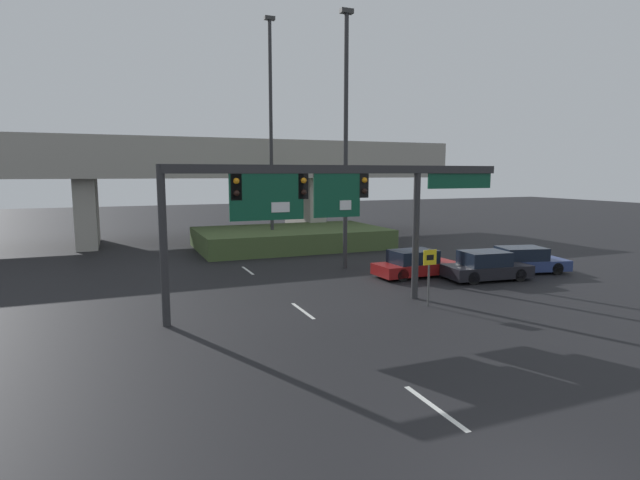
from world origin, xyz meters
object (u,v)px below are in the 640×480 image
Objects in this scene: parked_sedan_near_right at (415,264)px; parked_sedan_mid_right at (486,267)px; signal_gantry at (328,194)px; speed_limit_sign at (429,269)px; highway_light_pole_near at (346,136)px; parked_sedan_far_right at (523,261)px; highway_light_pole_far at (271,130)px.

parked_sedan_near_right is 1.00× the size of parked_sedan_mid_right.
signal_gantry is 6.01× the size of speed_limit_sign.
highway_light_pole_near is 2.89× the size of parked_sedan_far_right.
signal_gantry is 1.02× the size of highway_light_pole_near.
signal_gantry is at bearing -119.77° from highway_light_pole_near.
highway_light_pole_far is 3.26× the size of parked_sedan_far_right.
signal_gantry is 16.46m from highway_light_pole_far.
parked_sedan_mid_right is (2.85, -2.04, 0.03)m from parked_sedan_near_right.
highway_light_pole_near reaches higher than parked_sedan_near_right.
highway_light_pole_far is at bearing 101.15° from highway_light_pole_near.
highway_light_pole_near reaches higher than parked_sedan_mid_right.
highway_light_pole_far reaches higher than signal_gantry.
highway_light_pole_near is at bearing 122.38° from parked_sedan_near_right.
signal_gantry is 8.92m from highway_light_pole_near.
speed_limit_sign is 6.47m from parked_sedan_mid_right.
parked_sedan_far_right is (12.52, 2.60, -3.87)m from signal_gantry.
highway_light_pole_far is 3.54× the size of parked_sedan_mid_right.
highway_light_pole_far reaches higher than parked_sedan_mid_right.
parked_sedan_near_right is 6.09m from parked_sedan_far_right.
highway_light_pole_near is at bearing 87.65° from speed_limit_sign.
highway_light_pole_far is at bearing 122.56° from parked_sedan_mid_right.
highway_light_pole_near is at bearing 139.98° from parked_sedan_mid_right.
signal_gantry is at bearing -162.41° from parked_sedan_mid_right.
speed_limit_sign is at bearing -18.37° from signal_gantry.
parked_sedan_mid_right is (6.90, -13.94, -7.53)m from highway_light_pole_far.
highway_light_pole_far reaches higher than speed_limit_sign.
parked_sedan_far_right is at bearing 19.05° from parked_sedan_mid_right.
parked_sedan_near_right is at bearing -179.44° from parked_sedan_far_right.
highway_light_pole_near is 3.15× the size of parked_sedan_near_right.
highway_light_pole_near is 3.14× the size of parked_sedan_mid_right.
signal_gantry is 3.20× the size of parked_sedan_near_right.
speed_limit_sign is 18.41m from highway_light_pole_far.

